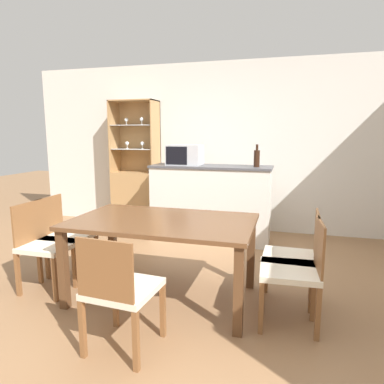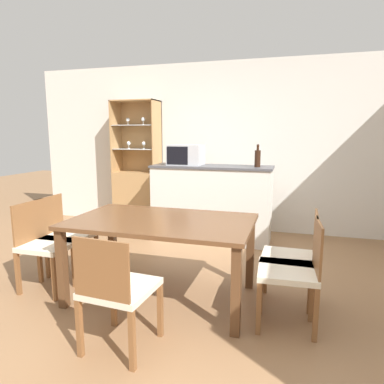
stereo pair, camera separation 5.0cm
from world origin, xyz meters
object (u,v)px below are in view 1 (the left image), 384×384
at_px(microwave, 185,155).
at_px(dining_chair_side_right_near, 295,270).
at_px(dining_table, 163,229).
at_px(wine_bottle, 257,158).
at_px(dining_chair_side_left_near, 45,245).
at_px(dining_chair_head_near, 120,290).
at_px(display_cabinet, 136,189).
at_px(dining_chair_side_left_far, 64,236).
at_px(dining_chair_side_right_far, 294,257).

bearing_deg(microwave, dining_chair_side_right_near, -52.87).
bearing_deg(microwave, dining_table, -79.25).
bearing_deg(dining_chair_side_right_near, wine_bottle, 11.16).
bearing_deg(dining_chair_side_left_near, dining_chair_head_near, 59.51).
bearing_deg(dining_table, display_cabinet, 119.97).
xyz_separation_m(dining_chair_side_left_far, dining_chair_side_right_near, (2.28, -0.29, 0.00)).
xyz_separation_m(display_cabinet, dining_chair_side_right_near, (2.45, -2.42, -0.15)).
distance_m(dining_chair_side_right_far, dining_chair_side_right_near, 0.29).
distance_m(dining_chair_side_left_near, dining_chair_side_right_far, 2.29).
relative_size(dining_chair_side_right_near, wine_bottle, 2.86).
distance_m(dining_chair_side_right_near, dining_chair_head_near, 1.33).
distance_m(dining_chair_side_left_far, wine_bottle, 2.53).
bearing_deg(microwave, dining_chair_side_left_near, -112.04).
height_order(dining_table, dining_chair_head_near, dining_chair_head_near).
xyz_separation_m(dining_table, dining_chair_head_near, (-0.00, -0.82, -0.20)).
bearing_deg(wine_bottle, microwave, 177.81).
bearing_deg(dining_chair_side_right_far, dining_chair_side_right_near, -178.72).
xyz_separation_m(dining_chair_side_right_near, wine_bottle, (-0.49, 1.92, 0.73)).
bearing_deg(dining_table, dining_chair_side_left_near, -172.75).
relative_size(dining_table, dining_chair_side_left_far, 1.91).
distance_m(dining_chair_side_right_near, wine_bottle, 2.11).
xyz_separation_m(dining_chair_head_near, microwave, (-0.34, 2.63, 0.75)).
xyz_separation_m(dining_chair_side_right_near, microwave, (-1.48, 1.96, 0.75)).
distance_m(dining_chair_side_left_far, microwave, 1.99).
relative_size(dining_chair_side_right_near, dining_chair_head_near, 1.00).
bearing_deg(dining_chair_side_right_near, dining_chair_head_near, 117.48).
relative_size(dining_chair_side_left_far, microwave, 1.81).
bearing_deg(dining_chair_side_right_near, display_cabinet, 42.24).
relative_size(dining_table, dining_chair_side_right_far, 1.91).
relative_size(dining_chair_side_left_far, dining_chair_side_left_near, 1.00).
bearing_deg(dining_chair_side_left_near, dining_table, 97.40).
relative_size(display_cabinet, dining_chair_side_right_near, 2.37).
distance_m(display_cabinet, dining_chair_side_left_near, 2.44).
bearing_deg(dining_table, wine_bottle, 69.92).
relative_size(display_cabinet, wine_bottle, 6.76).
xyz_separation_m(dining_chair_side_left_near, dining_chair_side_right_near, (2.28, 0.00, 0.00)).
xyz_separation_m(display_cabinet, dining_chair_side_left_far, (0.18, -2.14, -0.15)).
height_order(display_cabinet, dining_chair_side_left_far, display_cabinet).
height_order(dining_chair_side_right_far, wine_bottle, wine_bottle).
distance_m(dining_chair_side_left_far, dining_chair_side_left_near, 0.29).
xyz_separation_m(dining_chair_side_right_near, dining_chair_head_near, (-1.14, -0.67, 0.00)).
distance_m(dining_chair_side_right_far, microwave, 2.36).
height_order(display_cabinet, dining_chair_side_left_near, display_cabinet).
bearing_deg(dining_chair_side_left_far, dining_table, 82.73).
xyz_separation_m(dining_chair_side_left_far, dining_chair_head_near, (1.13, -0.96, 0.00)).
height_order(dining_chair_side_right_far, microwave, microwave).
bearing_deg(display_cabinet, dining_chair_side_right_near, -44.65).
relative_size(dining_chair_side_right_far, microwave, 1.81).
relative_size(dining_chair_side_left_near, wine_bottle, 2.86).
bearing_deg(dining_chair_side_left_far, display_cabinet, -175.27).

